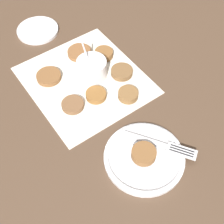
{
  "coord_description": "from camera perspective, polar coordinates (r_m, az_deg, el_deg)",
  "views": [
    {
      "loc": [
        -0.51,
        0.35,
        0.71
      ],
      "look_at": [
        -0.13,
        0.03,
        0.02
      ],
      "focal_mm": 50.0,
      "sensor_mm": 36.0,
      "label": 1
    }
  ],
  "objects": [
    {
      "name": "fritter_1",
      "position": [
        0.96,
        -11.48,
        6.4
      ],
      "size": [
        0.07,
        0.07,
        0.01
      ],
      "color": "brown",
      "rests_on": "napkin"
    },
    {
      "name": "fritter_6",
      "position": [
        1.0,
        -1.5,
        10.6
      ],
      "size": [
        0.06,
        0.06,
        0.02
      ],
      "color": "brown",
      "rests_on": "napkin"
    },
    {
      "name": "fork",
      "position": [
        0.8,
        9.92,
        -6.19
      ],
      "size": [
        0.18,
        0.12,
        0.0
      ],
      "color": "silver",
      "rests_on": "serving_plate"
    },
    {
      "name": "fritter_3",
      "position": [
        0.89,
        2.97,
        3.21
      ],
      "size": [
        0.06,
        0.06,
        0.02
      ],
      "color": "brown",
      "rests_on": "napkin"
    },
    {
      "name": "fritter_2",
      "position": [
        0.89,
        -2.94,
        3.15
      ],
      "size": [
        0.06,
        0.06,
        0.02
      ],
      "color": "brown",
      "rests_on": "napkin"
    },
    {
      "name": "fritter_4",
      "position": [
        1.02,
        -5.95,
        10.77
      ],
      "size": [
        0.08,
        0.08,
        0.01
      ],
      "color": "brown",
      "rests_on": "napkin"
    },
    {
      "name": "fritter_0",
      "position": [
        0.88,
        -7.2,
        1.34
      ],
      "size": [
        0.06,
        0.06,
        0.01
      ],
      "color": "brown",
      "rests_on": "napkin"
    },
    {
      "name": "fritter_5",
      "position": [
        0.95,
        1.8,
        7.34
      ],
      "size": [
        0.07,
        0.07,
        0.02
      ],
      "color": "brown",
      "rests_on": "napkin"
    },
    {
      "name": "ground_plane",
      "position": [
        0.94,
        -3.49,
        5.21
      ],
      "size": [
        4.0,
        4.0,
        0.0
      ],
      "primitive_type": "plane",
      "color": "#4C3828"
    },
    {
      "name": "fritter_on_plate",
      "position": [
        0.77,
        5.83,
        -7.59
      ],
      "size": [
        0.06,
        0.06,
        0.02
      ],
      "color": "brown",
      "rests_on": "serving_plate"
    },
    {
      "name": "serving_plate",
      "position": [
        0.79,
        5.91,
        -8.22
      ],
      "size": [
        0.2,
        0.2,
        0.02
      ],
      "color": "silver",
      "rests_on": "ground_plane"
    },
    {
      "name": "sauce_bowl",
      "position": [
        0.94,
        -3.73,
        7.88
      ],
      "size": [
        0.1,
        0.09,
        0.11
      ],
      "color": "silver",
      "rests_on": "napkin"
    },
    {
      "name": "napkin",
      "position": [
        0.95,
        -4.91,
        5.84
      ],
      "size": [
        0.38,
        0.35,
        0.0
      ],
      "color": "silver",
      "rests_on": "ground_plane"
    },
    {
      "name": "extra_saucer",
      "position": [
        1.13,
        -13.57,
        14.27
      ],
      "size": [
        0.14,
        0.14,
        0.01
      ],
      "color": "silver",
      "rests_on": "ground_plane"
    }
  ]
}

